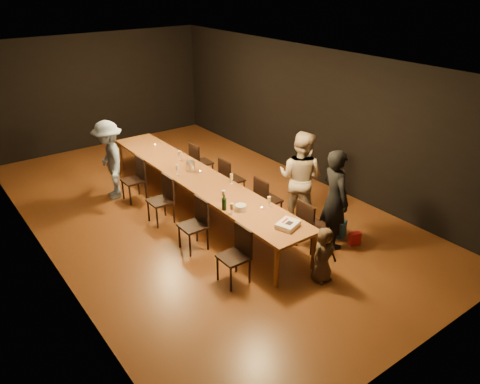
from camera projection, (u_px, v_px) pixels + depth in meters
ground at (199, 210)px, 9.62m from camera, size 10.00×10.00×0.00m
room_shell at (195, 111)px, 8.72m from camera, size 6.04×10.04×3.02m
table at (197, 179)px, 9.31m from camera, size 0.90×6.00×0.75m
chair_right_0 at (312, 224)px, 8.14m from camera, size 0.42×0.42×0.93m
chair_right_1 at (268, 199)px, 9.00m from camera, size 0.42×0.42×0.93m
chair_right_2 at (232, 179)px, 9.87m from camera, size 0.42×0.42×0.93m
chair_right_3 at (202, 162)px, 10.74m from camera, size 0.42×0.42×0.93m
chair_left_0 at (233, 256)px, 7.22m from camera, size 0.42×0.42×0.93m
chair_left_1 at (193, 226)px, 8.09m from camera, size 0.42×0.42×0.93m
chair_left_2 at (160, 201)px, 8.96m from camera, size 0.42×0.42×0.93m
chair_left_3 at (133, 180)px, 9.83m from camera, size 0.42×0.42×0.93m
woman_birthday at (335, 199)px, 8.04m from camera, size 0.58×0.74×1.80m
woman_tan at (301, 178)px, 8.81m from camera, size 1.00×1.10×1.83m
man_blue at (110, 160)px, 9.81m from camera, size 0.82×1.19×1.69m
child at (324, 255)px, 7.27m from camera, size 0.46×0.31×0.92m
gift_bag_red at (355, 238)px, 8.36m from camera, size 0.23×0.17×0.24m
gift_bag_blue at (340, 229)px, 8.61m from camera, size 0.29×0.24×0.31m
birthday_cake at (288, 225)px, 7.46m from camera, size 0.44×0.39×0.09m
plate_stack at (241, 208)px, 7.96m from camera, size 0.20×0.20×0.11m
champagne_bottle at (224, 201)px, 7.94m from camera, size 0.09×0.09×0.33m
ice_bucket at (190, 166)px, 9.52m from camera, size 0.20×0.20×0.20m
wineglass_0 at (232, 209)px, 7.81m from camera, size 0.06×0.06×0.21m
wineglass_1 at (269, 202)px, 8.04m from camera, size 0.06×0.06×0.21m
wineglass_2 at (224, 196)px, 8.26m from camera, size 0.06×0.06×0.21m
wineglass_3 at (231, 179)px, 8.93m from camera, size 0.06×0.06×0.21m
wineglass_4 at (177, 170)px, 9.34m from camera, size 0.06×0.06×0.21m
wineglass_5 at (180, 155)px, 10.04m from camera, size 0.06×0.06×0.21m
tealight_near at (262, 208)px, 8.03m from camera, size 0.05×0.05×0.03m
tealight_mid at (200, 172)px, 9.46m from camera, size 0.05×0.05×0.03m
tealight_far at (155, 145)px, 10.88m from camera, size 0.05×0.05×0.03m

